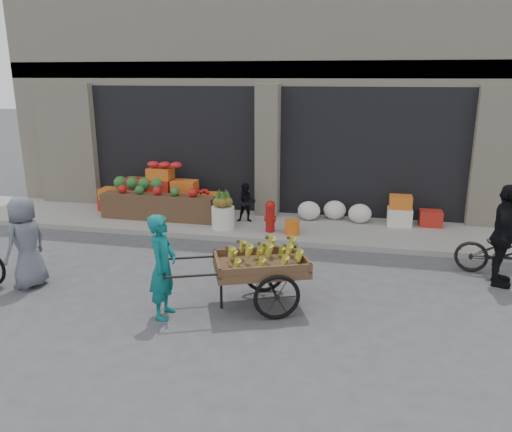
% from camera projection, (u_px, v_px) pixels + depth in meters
% --- Properties ---
extents(ground, '(80.00, 80.00, 0.00)m').
position_uv_depth(ground, '(206.00, 304.00, 7.86)').
color(ground, '#424244').
rests_on(ground, ground).
extents(sidewalk, '(18.00, 2.20, 0.12)m').
position_uv_depth(sidewalk, '(260.00, 226.00, 11.70)').
color(sidewalk, gray).
rests_on(sidewalk, ground).
extents(building, '(14.00, 6.45, 7.00)m').
position_uv_depth(building, '(288.00, 79.00, 14.49)').
color(building, beige).
rests_on(building, ground).
extents(fruit_display, '(3.10, 1.12, 1.24)m').
position_uv_depth(fruit_display, '(164.00, 193.00, 12.31)').
color(fruit_display, '#B32318').
rests_on(fruit_display, sidewalk).
extents(pineapple_bin, '(0.52, 0.52, 0.50)m').
position_uv_depth(pineapple_bin, '(223.00, 217.00, 11.30)').
color(pineapple_bin, silver).
rests_on(pineapple_bin, sidewalk).
extents(fire_hydrant, '(0.22, 0.22, 0.71)m').
position_uv_depth(fire_hydrant, '(270.00, 215.00, 10.99)').
color(fire_hydrant, '#A5140F').
rests_on(fire_hydrant, sidewalk).
extents(orange_bucket, '(0.32, 0.32, 0.30)m').
position_uv_depth(orange_bucket, '(292.00, 227.00, 10.90)').
color(orange_bucket, orange).
rests_on(orange_bucket, sidewalk).
extents(right_bay_goods, '(3.35, 0.60, 0.70)m').
position_uv_depth(right_bay_goods, '(375.00, 212.00, 11.62)').
color(right_bay_goods, silver).
rests_on(right_bay_goods, sidewalk).
extents(seated_person, '(0.51, 0.43, 0.93)m').
position_uv_depth(seated_person, '(246.00, 203.00, 11.72)').
color(seated_person, black).
rests_on(seated_person, sidewalk).
extents(banana_cart, '(2.54, 1.73, 0.99)m').
position_uv_depth(banana_cart, '(257.00, 262.00, 7.62)').
color(banana_cart, brown).
rests_on(banana_cart, ground).
extents(vendor_woman, '(0.40, 0.59, 1.58)m').
position_uv_depth(vendor_woman, '(163.00, 266.00, 7.27)').
color(vendor_woman, '#0D6668').
rests_on(vendor_woman, ground).
extents(vendor_grey, '(0.65, 0.86, 1.57)m').
position_uv_depth(vendor_grey, '(26.00, 242.00, 8.33)').
color(vendor_grey, slate).
rests_on(vendor_grey, ground).
extents(bicycle, '(1.80, 0.95, 0.90)m').
position_uv_depth(bicycle, '(507.00, 253.00, 8.82)').
color(bicycle, black).
rests_on(bicycle, ground).
extents(cyclist, '(0.64, 1.10, 1.76)m').
position_uv_depth(cyclist, '(503.00, 236.00, 8.37)').
color(cyclist, black).
rests_on(cyclist, ground).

